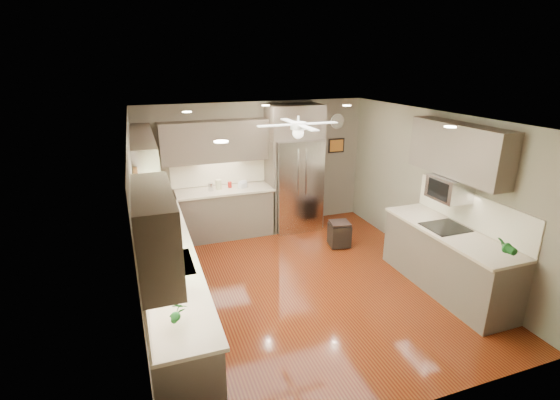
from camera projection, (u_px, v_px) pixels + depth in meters
floor at (303, 284)px, 6.18m from camera, size 5.00×5.00×0.00m
ceiling at (307, 118)px, 5.36m from camera, size 5.00×5.00×0.00m
wall_back at (256, 166)px, 8.00m from camera, size 4.50×0.00×4.50m
wall_front at (416, 299)px, 3.54m from camera, size 4.50×0.00×4.50m
wall_left at (139, 228)px, 5.06m from camera, size 0.00×5.00×5.00m
wall_right at (434, 191)px, 6.48m from camera, size 0.00×5.00×5.00m
canister_b at (211, 187)px, 7.49m from camera, size 0.12×0.12×0.16m
canister_c at (219, 184)px, 7.58m from camera, size 0.14×0.14×0.19m
canister_d at (230, 185)px, 7.67m from camera, size 0.09×0.09×0.11m
soap_bottle at (156, 242)px, 5.16m from camera, size 0.09×0.09×0.20m
potted_plant_left at (179, 312)px, 3.65m from camera, size 0.18×0.15×0.29m
potted_plant_right at (506, 247)px, 4.90m from camera, size 0.18×0.15×0.30m
bowl at (243, 186)px, 7.68m from camera, size 0.31×0.31×0.06m
left_run at (168, 272)px, 5.53m from camera, size 0.65×4.70×1.45m
back_run at (224, 212)px, 7.75m from camera, size 1.85×0.65×1.45m
uppers at (241, 158)px, 5.96m from camera, size 4.50×4.70×0.95m
window at (140, 219)px, 4.52m from camera, size 0.05×1.12×0.92m
sink at (171, 266)px, 4.82m from camera, size 0.50×0.70×0.32m
refrigerator at (295, 170)px, 7.93m from camera, size 1.06×0.75×2.45m
right_run at (447, 259)px, 5.92m from camera, size 0.70×2.20×1.45m
microwave at (449, 188)px, 5.85m from camera, size 0.43×0.55×0.34m
ceiling_fan at (298, 128)px, 5.68m from camera, size 1.18×1.18×0.32m
recessed_lights at (293, 115)px, 5.71m from camera, size 2.84×3.14×0.01m
wall_clock at (337, 121)px, 8.27m from camera, size 0.30×0.03×0.30m
framed_print at (336, 146)px, 8.43m from camera, size 0.36×0.03×0.30m
stool at (339, 234)px, 7.36m from camera, size 0.41×0.41×0.45m
paper_towel at (173, 277)px, 4.24m from camera, size 0.13×0.13×0.34m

